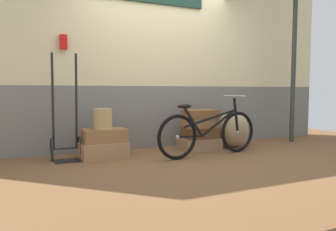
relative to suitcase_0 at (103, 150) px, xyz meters
name	(u,v)px	position (x,y,z in m)	size (l,w,h in m)	color
ground	(179,157)	(1.02, -0.26, -0.14)	(8.72, 5.20, 0.06)	brown
station_building	(157,49)	(1.03, 0.59, 1.49)	(6.72, 0.74, 3.19)	slate
suitcase_0	(103,150)	(0.00, 0.00, 0.00)	(0.62, 0.39, 0.22)	#9E754C
suitcase_1	(105,136)	(0.02, 0.02, 0.20)	(0.58, 0.36, 0.18)	olive
suitcase_2	(199,144)	(1.51, 0.02, -0.02)	(0.59, 0.46, 0.18)	#937051
suitcase_3	(200,133)	(1.52, 0.01, 0.16)	(0.50, 0.39, 0.17)	brown
suitcase_4	(199,122)	(1.51, -0.01, 0.32)	(0.48, 0.39, 0.16)	olive
suitcase_5	(200,113)	(1.51, -0.03, 0.46)	(0.49, 0.38, 0.12)	brown
wicker_basket	(103,119)	(0.00, 0.00, 0.43)	(0.25, 0.25, 0.28)	tan
luggage_trolley	(66,136)	(-0.48, 0.09, 0.21)	(0.38, 0.37, 1.41)	black
burlap_sack	(232,129)	(2.12, -0.02, 0.19)	(0.53, 0.45, 0.59)	tan
bicycle	(209,133)	(1.41, -0.45, 0.22)	(1.67, 0.46, 0.86)	black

